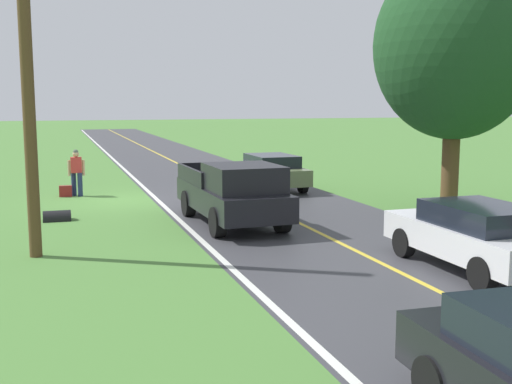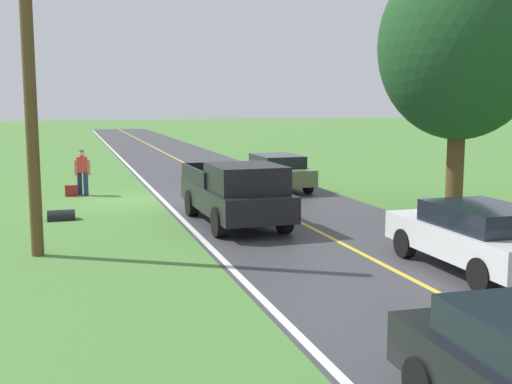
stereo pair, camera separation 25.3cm
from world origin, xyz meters
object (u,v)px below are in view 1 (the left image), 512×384
at_px(tree_far_side_near, 455,46).
at_px(utility_pole_roadside, 27,73).
at_px(pickup_truck_passing, 234,192).
at_px(sedan_mid_oncoming, 476,234).
at_px(sedan_near_oncoming, 270,171).
at_px(suitcase_carried, 66,191).
at_px(hitchhiker_walking, 76,170).

xyz_separation_m(tree_far_side_near, utility_pole_roadside, (12.41, 2.10, -1.06)).
relative_size(pickup_truck_passing, utility_pole_roadside, 0.66).
height_order(tree_far_side_near, sedan_mid_oncoming, tree_far_side_near).
distance_m(sedan_near_oncoming, utility_pole_roadside, 12.97).
xyz_separation_m(suitcase_carried, sedan_near_oncoming, (-7.91, 0.46, 0.55)).
distance_m(sedan_mid_oncoming, utility_pole_roadside, 10.30).
bearing_deg(pickup_truck_passing, suitcase_carried, -58.10).
bearing_deg(sedan_near_oncoming, hitchhiker_walking, -4.06).
xyz_separation_m(pickup_truck_passing, tree_far_side_near, (-7.07, 0.09, 4.23)).
distance_m(hitchhiker_walking, tree_far_side_near, 14.01).
bearing_deg(hitchhiker_walking, utility_pole_roadside, 82.34).
xyz_separation_m(hitchhiker_walking, utility_pole_roadside, (1.27, 9.47, 3.15)).
bearing_deg(utility_pole_roadside, pickup_truck_passing, -157.73).
bearing_deg(suitcase_carried, tree_far_side_near, 58.58).
bearing_deg(sedan_mid_oncoming, sedan_near_oncoming, -89.57).
height_order(hitchhiker_walking, sedan_near_oncoming, hitchhiker_walking).
relative_size(suitcase_carried, pickup_truck_passing, 0.08).
height_order(pickup_truck_passing, tree_far_side_near, tree_far_side_near).
bearing_deg(sedan_near_oncoming, utility_pole_roadside, 45.60).
xyz_separation_m(suitcase_carried, tree_far_side_near, (-11.56, 7.30, 4.99)).
height_order(suitcase_carried, pickup_truck_passing, pickup_truck_passing).
relative_size(hitchhiker_walking, suitcase_carried, 3.80).
distance_m(hitchhiker_walking, sedan_mid_oncoming, 15.50).
xyz_separation_m(sedan_near_oncoming, utility_pole_roadside, (8.76, 8.94, 3.38)).
xyz_separation_m(pickup_truck_passing, utility_pole_roadside, (5.34, 2.19, 3.17)).
distance_m(suitcase_carried, sedan_mid_oncoming, 15.65).
xyz_separation_m(hitchhiker_walking, pickup_truck_passing, (-4.07, 7.29, -0.01)).
distance_m(suitcase_carried, pickup_truck_passing, 8.53).
relative_size(pickup_truck_passing, tree_far_side_near, 0.67).
height_order(suitcase_carried, tree_far_side_near, tree_far_side_near).
bearing_deg(sedan_near_oncoming, suitcase_carried, -3.30).
height_order(hitchhiker_walking, tree_far_side_near, tree_far_side_near).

